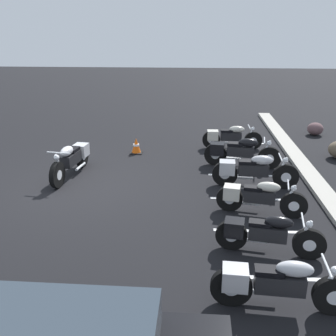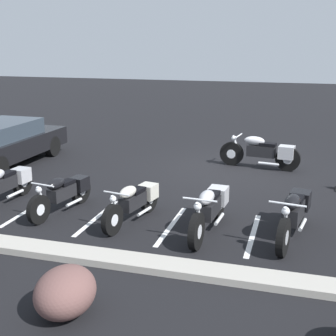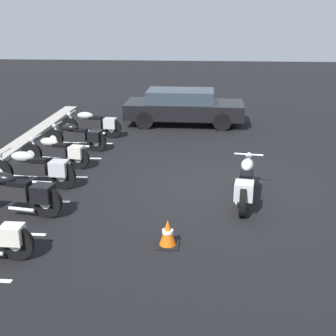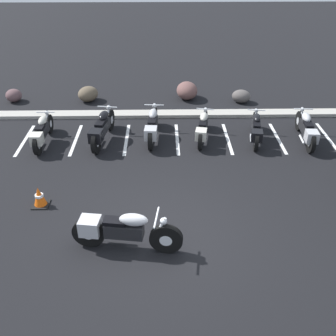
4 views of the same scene
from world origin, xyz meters
name	(u,v)px [view 3 (image 3 of 4)]	position (x,y,z in m)	size (l,w,h in m)	color
ground	(225,188)	(0.00, 0.00, 0.00)	(60.00, 60.00, 0.00)	black
motorcycle_silver_featured	(246,182)	(-0.87, -0.40, 0.49)	(2.33, 0.73, 0.92)	black
parked_bike_1	(15,193)	(-1.85, 4.36, 0.47)	(0.74, 2.26, 0.89)	black
parked_bike_2	(34,169)	(-0.30, 4.53, 0.47)	(0.63, 2.24, 0.88)	black
parked_bike_3	(58,152)	(1.27, 4.45, 0.42)	(0.70, 2.00, 0.79)	black
parked_bike_4	(78,136)	(2.92, 4.35, 0.42)	(0.68, 2.00, 0.79)	black
parked_bike_5	(93,124)	(4.46, 4.25, 0.45)	(0.60, 2.14, 0.84)	black
car_black	(183,106)	(6.52, 1.34, 0.68)	(1.85, 4.32, 1.29)	black
traffic_cone	(168,234)	(-2.98, 1.12, 0.24)	(0.40, 0.40, 0.51)	black
stall_line_2	(24,200)	(-1.13, 4.51, 0.00)	(0.10, 2.10, 0.00)	white
stall_line_3	(47,176)	(0.48, 4.51, 0.00)	(0.10, 2.10, 0.00)	white
stall_line_4	(66,158)	(2.09, 4.51, 0.00)	(0.10, 2.10, 0.00)	white
stall_line_5	(80,143)	(3.70, 4.51, 0.00)	(0.10, 2.10, 0.00)	white
stall_line_6	(92,131)	(5.32, 4.51, 0.00)	(0.10, 2.10, 0.00)	white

